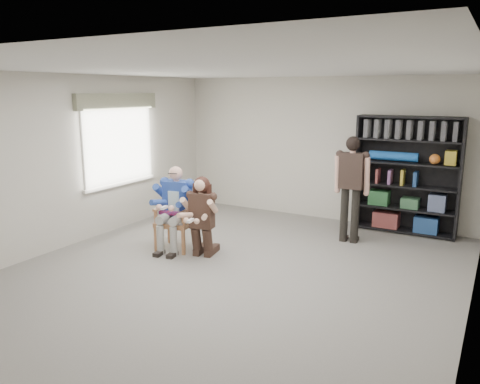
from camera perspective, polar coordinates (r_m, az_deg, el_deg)
The scene contains 8 objects.
room_shell at distance 6.29m, azimuth -1.11°, elevation 1.92°, with size 6.00×7.00×2.80m, color beige, non-canonical shape.
floor at distance 6.69m, azimuth -1.06°, elevation -9.97°, with size 6.00×7.00×0.01m, color slate.
window_left at distance 8.84m, azimuth -14.47°, elevation 6.02°, with size 0.16×2.00×1.75m, color white, non-canonical shape.
armchair at distance 7.62m, azimuth -7.86°, elevation -3.10°, with size 0.61×0.59×1.05m, color #A8673B, non-canonical shape.
seated_man at distance 7.58m, azimuth -7.89°, elevation -1.95°, with size 0.59×0.82×1.37m, color navy, non-canonical shape.
kneeling_woman at distance 7.17m, azimuth -4.77°, elevation -3.17°, with size 0.53×0.84×1.25m, color #332119, non-canonical shape.
bookshelf at distance 8.85m, azimuth 19.64°, elevation 1.91°, with size 1.80×0.38×2.10m, color black, non-canonical shape.
standing_man at distance 8.03m, azimuth 13.36°, elevation 0.19°, with size 0.55×0.31×1.79m, color #2C201C, non-canonical shape.
Camera 1 is at (3.15, -5.33, 2.52)m, focal length 35.00 mm.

